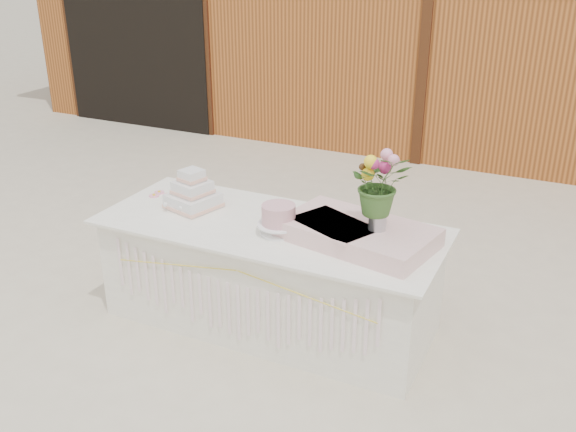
# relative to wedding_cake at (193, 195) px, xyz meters

# --- Properties ---
(ground) EXTENTS (80.00, 80.00, 0.00)m
(ground) POSITION_rel_wedding_cake_xyz_m (0.64, -0.04, -0.87)
(ground) COLOR beige
(ground) RESTS_ON ground
(barn) EXTENTS (12.60, 4.60, 3.30)m
(barn) POSITION_rel_wedding_cake_xyz_m (0.63, 5.96, 0.81)
(barn) COLOR #B05E25
(barn) RESTS_ON ground
(cake_table) EXTENTS (2.40, 1.00, 0.77)m
(cake_table) POSITION_rel_wedding_cake_xyz_m (0.64, -0.04, -0.48)
(cake_table) COLOR white
(cake_table) RESTS_ON ground
(wedding_cake) EXTENTS (0.40, 0.40, 0.29)m
(wedding_cake) POSITION_rel_wedding_cake_xyz_m (0.00, 0.00, 0.00)
(wedding_cake) COLOR white
(wedding_cake) RESTS_ON cake_table
(pink_cake_stand) EXTENTS (0.29, 0.29, 0.21)m
(pink_cake_stand) POSITION_rel_wedding_cake_xyz_m (0.76, -0.13, 0.02)
(pink_cake_stand) COLOR white
(pink_cake_stand) RESTS_ON cake_table
(satin_runner) EXTENTS (1.06, 0.74, 0.12)m
(satin_runner) POSITION_rel_wedding_cake_xyz_m (1.27, -0.03, -0.04)
(satin_runner) COLOR beige
(satin_runner) RESTS_ON cake_table
(flower_vase) EXTENTS (0.11, 0.11, 0.15)m
(flower_vase) POSITION_rel_wedding_cake_xyz_m (1.41, -0.04, 0.10)
(flower_vase) COLOR #ABACB0
(flower_vase) RESTS_ON satin_runner
(bouquet) EXTENTS (0.47, 0.45, 0.40)m
(bouquet) POSITION_rel_wedding_cake_xyz_m (1.41, -0.04, 0.38)
(bouquet) COLOR #365D25
(bouquet) RESTS_ON flower_vase
(loose_flowers) EXTENTS (0.24, 0.40, 0.02)m
(loose_flowers) POSITION_rel_wedding_cake_xyz_m (-0.37, 0.03, -0.09)
(loose_flowers) COLOR pink
(loose_flowers) RESTS_ON cake_table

